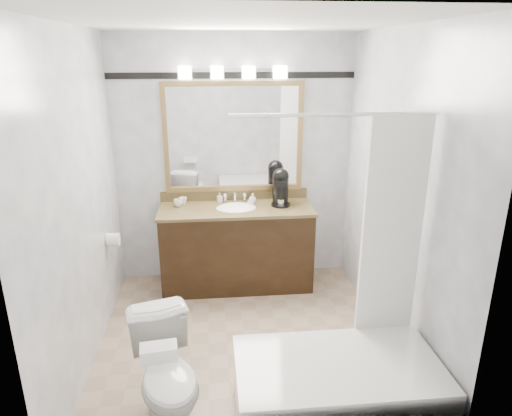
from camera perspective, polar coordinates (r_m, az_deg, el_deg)
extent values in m
cube|color=#9E856B|center=(4.00, -1.45, -16.40)|extent=(2.40, 2.60, 0.01)
cube|color=white|center=(3.28, -1.83, 22.33)|extent=(2.40, 2.60, 0.01)
cube|color=white|center=(4.69, -2.78, 5.82)|extent=(2.40, 0.01, 2.50)
cube|color=white|center=(2.24, 0.84, -9.28)|extent=(2.40, 0.01, 2.50)
cube|color=white|center=(3.57, -21.31, 0.31)|extent=(0.01, 2.60, 2.50)
cube|color=white|center=(3.72, 17.26, 1.48)|extent=(0.01, 2.60, 2.50)
cube|color=black|center=(4.68, -2.43, -5.05)|extent=(1.50, 0.55, 0.82)
cube|color=olive|center=(4.53, -2.50, -0.13)|extent=(1.53, 0.58, 0.03)
cube|color=olive|center=(4.77, -2.70, 1.66)|extent=(1.53, 0.03, 0.10)
ellipsoid|color=white|center=(4.53, -2.50, -0.31)|extent=(0.44, 0.34, 0.14)
cube|color=olive|center=(4.56, -2.92, 15.28)|extent=(1.40, 0.04, 0.05)
cube|color=olive|center=(4.74, -2.71, 2.51)|extent=(1.40, 0.04, 0.05)
cube|color=olive|center=(4.64, -11.26, 8.47)|extent=(0.05, 0.04, 1.00)
cube|color=olive|center=(4.70, 5.53, 8.88)|extent=(0.05, 0.04, 1.00)
cube|color=white|center=(4.62, -2.81, 8.78)|extent=(1.30, 0.01, 1.00)
cube|color=silver|center=(4.54, -2.94, 16.85)|extent=(0.90, 0.05, 0.03)
cube|color=white|center=(4.49, -8.88, 16.38)|extent=(0.12, 0.12, 0.12)
cube|color=white|center=(4.49, -4.90, 16.53)|extent=(0.12, 0.12, 0.12)
cube|color=white|center=(4.50, -0.91, 16.60)|extent=(0.12, 0.12, 0.12)
cube|color=white|center=(4.54, 3.03, 16.59)|extent=(0.12, 0.12, 0.12)
cube|color=black|center=(4.57, -2.94, 16.23)|extent=(2.40, 0.01, 0.06)
cube|color=white|center=(3.22, 10.03, -21.69)|extent=(1.30, 0.72, 0.45)
cylinder|color=silver|center=(2.85, 9.98, 11.42)|extent=(1.30, 0.02, 0.02)
cube|color=white|center=(3.17, 16.59, -2.88)|extent=(0.40, 0.04, 1.55)
cylinder|color=white|center=(4.34, -17.43, -3.78)|extent=(0.11, 0.12, 0.12)
imported|color=white|center=(3.14, -10.94, -19.87)|extent=(0.58, 0.78, 0.71)
cube|color=white|center=(2.66, -12.04, -17.22)|extent=(0.21, 0.13, 0.08)
cylinder|color=black|center=(4.58, 3.09, 0.43)|extent=(0.19, 0.19, 0.02)
cylinder|color=black|center=(4.60, 3.08, 2.31)|extent=(0.16, 0.16, 0.28)
sphere|color=black|center=(4.57, 3.11, 3.97)|extent=(0.17, 0.17, 0.17)
cube|color=black|center=(4.50, 3.16, 3.11)|extent=(0.12, 0.12, 0.05)
cylinder|color=silver|center=(4.55, 3.12, 0.73)|extent=(0.06, 0.06, 0.06)
imported|color=white|center=(4.62, -9.70, 0.65)|extent=(0.12, 0.12, 0.07)
imported|color=white|center=(4.67, -9.10, 0.90)|extent=(0.09, 0.09, 0.07)
imported|color=white|center=(4.68, -4.57, 1.30)|extent=(0.06, 0.06, 0.10)
imported|color=white|center=(4.65, -0.44, 1.22)|extent=(0.10, 0.10, 0.10)
cube|color=beige|center=(4.65, -0.64, 0.72)|extent=(0.08, 0.06, 0.02)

